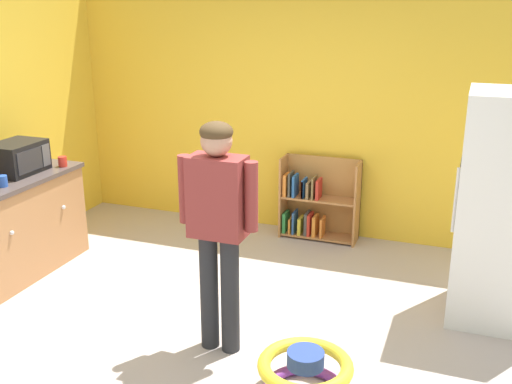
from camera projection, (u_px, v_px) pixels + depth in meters
ground_plane at (223, 335)px, 4.52m from camera, size 12.00×12.00×0.00m
back_wall at (310, 106)px, 6.18m from camera, size 5.20×0.06×2.70m
refrigerator at (506, 210)px, 4.52m from camera, size 0.73×0.68×1.78m
bookshelf at (315, 203)px, 6.27m from camera, size 0.80×0.28×0.85m
standing_person at (218, 217)px, 4.06m from camera, size 0.57×0.22×1.65m
baby_walker at (305, 374)px, 3.78m from camera, size 0.60×0.60×0.32m
microwave at (17, 158)px, 5.40m from camera, size 0.37×0.48×0.28m
blue_cup at (3, 181)px, 5.03m from camera, size 0.08×0.08×0.09m
red_cup at (63, 162)px, 5.63m from camera, size 0.08×0.08×0.09m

